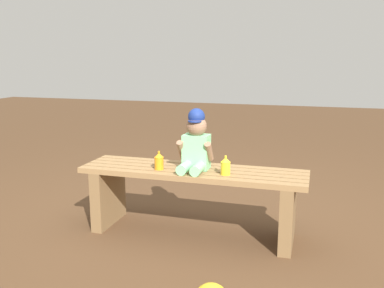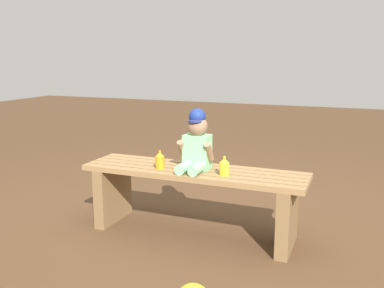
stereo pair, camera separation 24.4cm
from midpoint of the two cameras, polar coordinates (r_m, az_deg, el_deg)
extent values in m
plane|color=#4C331E|center=(2.96, 2.59, -11.94)|extent=(16.00, 16.00, 0.00)
cube|color=olive|center=(2.67, 1.52, -4.63)|extent=(1.50, 0.07, 0.04)
cube|color=olive|center=(2.74, 2.11, -4.18)|extent=(1.50, 0.07, 0.04)
cube|color=olive|center=(2.82, 2.67, -3.76)|extent=(1.50, 0.07, 0.04)
cube|color=olive|center=(2.89, 3.20, -3.36)|extent=(1.50, 0.07, 0.04)
cube|color=olive|center=(2.96, 3.70, -2.98)|extent=(1.50, 0.07, 0.04)
cube|color=brown|center=(3.14, -8.41, -6.58)|extent=(0.08, 0.39, 0.42)
cube|color=brown|center=(2.76, 15.30, -9.52)|extent=(0.08, 0.39, 0.42)
cube|color=#7FCC8C|center=(2.79, 3.21, -1.09)|extent=(0.17, 0.12, 0.23)
sphere|color=#8C664C|center=(2.76, 3.26, 2.41)|extent=(0.14, 0.14, 0.14)
cylinder|color=navy|center=(2.72, 3.01, 3.07)|extent=(0.09, 0.09, 0.01)
sphere|color=navy|center=(2.75, 3.27, 3.67)|extent=(0.11, 0.11, 0.11)
cylinder|color=#85D693|center=(2.72, 1.48, -3.20)|extent=(0.07, 0.16, 0.07)
cylinder|color=#85D693|center=(2.69, 3.28, -3.38)|extent=(0.07, 0.16, 0.07)
cylinder|color=#8C664C|center=(2.79, 1.20, -0.77)|extent=(0.04, 0.12, 0.14)
cylinder|color=#8C664C|center=(2.73, 4.88, -1.09)|extent=(0.04, 0.12, 0.14)
cylinder|color=orange|center=(2.81, -1.88, -2.53)|extent=(0.06, 0.06, 0.09)
cone|color=orange|center=(2.79, -1.88, -1.45)|extent=(0.06, 0.06, 0.03)
cylinder|color=orange|center=(2.79, -1.89, -1.09)|extent=(0.01, 0.01, 0.02)
cylinder|color=yellow|center=(2.66, 7.01, -3.40)|extent=(0.06, 0.06, 0.09)
cone|color=yellow|center=(2.65, 7.04, -2.26)|extent=(0.06, 0.06, 0.03)
cylinder|color=yellow|center=(2.65, 7.05, -1.89)|extent=(0.01, 0.01, 0.02)
camera|label=1|loc=(0.12, -87.43, 0.54)|focal=39.49mm
camera|label=2|loc=(0.12, 92.57, -0.54)|focal=39.49mm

